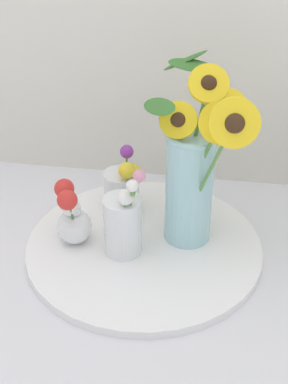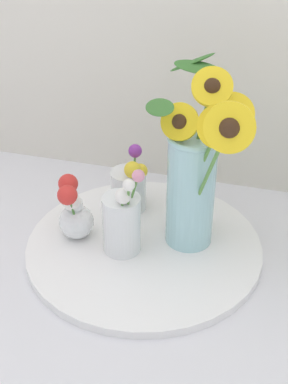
{
  "view_description": "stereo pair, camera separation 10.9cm",
  "coord_description": "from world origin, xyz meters",
  "px_view_note": "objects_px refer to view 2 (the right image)",
  "views": [
    {
      "loc": [
        0.18,
        -0.86,
        0.74
      ],
      "look_at": [
        0.03,
        0.05,
        0.15
      ],
      "focal_mm": 50.0,
      "sensor_mm": 36.0,
      "label": 1
    },
    {
      "loc": [
        0.28,
        -0.83,
        0.74
      ],
      "look_at": [
        0.03,
        0.05,
        0.15
      ],
      "focal_mm": 50.0,
      "sensor_mm": 36.0,
      "label": 2
    }
  ],
  "objects_px": {
    "mason_jar_sunflowers": "(195,174)",
    "vase_small_center": "(122,221)",
    "serving_tray": "(144,247)",
    "vase_bulb_right": "(74,212)",
    "vase_small_back": "(130,186)"
  },
  "relations": [
    {
      "from": "mason_jar_sunflowers",
      "to": "vase_small_center",
      "type": "height_order",
      "value": "mason_jar_sunflowers"
    },
    {
      "from": "serving_tray",
      "to": "vase_small_center",
      "type": "relative_size",
      "value": 2.59
    },
    {
      "from": "serving_tray",
      "to": "vase_bulb_right",
      "type": "xyz_separation_m",
      "value": [
        -0.15,
        -0.01,
        0.07
      ]
    },
    {
      "from": "mason_jar_sunflowers",
      "to": "vase_bulb_right",
      "type": "height_order",
      "value": "mason_jar_sunflowers"
    },
    {
      "from": "mason_jar_sunflowers",
      "to": "vase_small_back",
      "type": "distance_m",
      "value": 0.21
    },
    {
      "from": "serving_tray",
      "to": "vase_small_back",
      "type": "relative_size",
      "value": 3.27
    },
    {
      "from": "vase_bulb_right",
      "to": "vase_small_back",
      "type": "bearing_deg",
      "value": 58.76
    },
    {
      "from": "mason_jar_sunflowers",
      "to": "vase_small_back",
      "type": "bearing_deg",
      "value": 153.17
    },
    {
      "from": "mason_jar_sunflowers",
      "to": "vase_bulb_right",
      "type": "bearing_deg",
      "value": -167.75
    },
    {
      "from": "mason_jar_sunflowers",
      "to": "vase_small_back",
      "type": "height_order",
      "value": "mason_jar_sunflowers"
    },
    {
      "from": "mason_jar_sunflowers",
      "to": "vase_small_center",
      "type": "relative_size",
      "value": 2.0
    },
    {
      "from": "vase_bulb_right",
      "to": "vase_small_back",
      "type": "height_order",
      "value": "vase_small_back"
    },
    {
      "from": "vase_bulb_right",
      "to": "vase_small_back",
      "type": "distance_m",
      "value": 0.16
    },
    {
      "from": "vase_small_center",
      "to": "vase_bulb_right",
      "type": "xyz_separation_m",
      "value": [
        -0.11,
        0.02,
        -0.01
      ]
    },
    {
      "from": "mason_jar_sunflowers",
      "to": "vase_small_back",
      "type": "relative_size",
      "value": 2.53
    }
  ]
}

